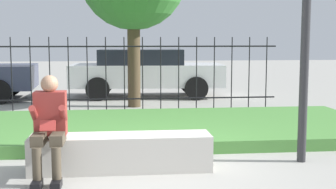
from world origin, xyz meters
TOP-DOWN VIEW (x-y plane):
  - ground_plane at (0.00, 0.00)m, footprint 60.00×60.00m
  - stone_bench at (-0.32, 0.00)m, footprint 2.34×0.52m
  - person_seated_reader at (-1.18, -0.30)m, footprint 0.42×0.73m
  - grass_berm at (0.00, 2.39)m, footprint 8.60×3.37m
  - iron_fence at (0.00, 4.58)m, footprint 6.60×0.03m
  - car_parked_center at (0.45, 7.71)m, footprint 4.48×2.01m

SIDE VIEW (x-z plane):
  - ground_plane at x=0.00m, z-range 0.00..0.00m
  - grass_berm at x=0.00m, z-range 0.00..0.19m
  - stone_bench at x=-0.32m, z-range -0.03..0.44m
  - person_seated_reader at x=-1.18m, z-range 0.06..1.33m
  - car_parked_center at x=0.45m, z-range 0.06..1.46m
  - iron_fence at x=0.00m, z-range 0.03..1.78m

